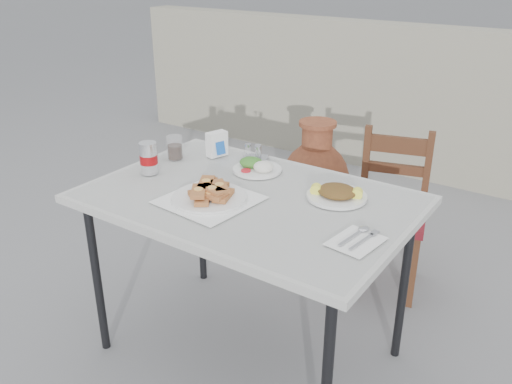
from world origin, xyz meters
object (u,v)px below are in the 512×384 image
Objects in this scene: salad_chopped_plate at (337,193)px; condiment_caddy at (255,154)px; pide_plate at (209,193)px; soda_can at (149,158)px; napkin_holder at (217,144)px; cola_glass at (175,149)px; salad_rice_plate at (257,166)px; chair at (390,210)px; terracotta_urn at (315,185)px; cafe_table at (248,207)px.

condiment_caddy is at bearing 161.52° from salad_chopped_plate.
pide_plate is 2.60× the size of soda_can.
pide_plate is 3.10× the size of napkin_holder.
cola_glass reaches higher than pide_plate.
salad_rice_plate is at bearing 93.55° from pide_plate.
pide_plate is 0.51m from salad_chopped_plate.
salad_rice_plate is at bearing 171.77° from salad_chopped_plate.
chair reaches higher than terracotta_urn.
terracotta_urn is at bearing 99.12° from pide_plate.
napkin_holder is 1.01m from terracotta_urn.
condiment_caddy is (0.19, 0.06, -0.03)m from napkin_holder.
chair is 0.65m from terracotta_urn.
terracotta_urn is (-0.59, 0.25, -0.09)m from chair.
cola_glass is (-0.54, 0.15, 0.10)m from cafe_table.
soda_can is 0.37m from napkin_holder.
pide_plate is at bearing -143.17° from salad_chopped_plate.
condiment_caddy is at bearing 53.64° from soda_can.
salad_rice_plate is 0.29× the size of terracotta_urn.
salad_chopped_plate is 0.55m from condiment_caddy.
salad_rice_plate is at bearing -52.47° from condiment_caddy.
pide_plate is at bearing -10.67° from soda_can.
pide_plate is at bearing -38.24° from napkin_holder.
cafe_table is 1.70× the size of terracotta_urn.
cola_glass is 1.19m from chair.
pide_plate is 0.42m from soda_can.
pide_plate is 0.52m from napkin_holder.
condiment_caddy reaches higher than salad_rice_plate.
cola_glass reaches higher than chair.
cola_glass is at bearing 98.90° from soda_can.
pide_plate reaches higher than terracotta_urn.
cola_glass reaches higher than cafe_table.
soda_can is (-0.38, -0.29, 0.05)m from salad_rice_plate.
cafe_table is 5.93× the size of salad_rice_plate.
salad_chopped_plate is 0.85m from soda_can.
condiment_caddy is at bearing 127.53° from salad_rice_plate.
condiment_caddy is (-0.11, 0.48, -0.00)m from pide_plate.
terracotta_urn is (0.20, 1.22, -0.51)m from soda_can.
soda_can reaches higher than cafe_table.
salad_chopped_plate is at bearing 1.73° from cola_glass.
cafe_table is at bearing -150.52° from salad_chopped_plate.
salad_rice_plate is 2.02× the size of cola_glass.
chair reaches higher than salad_chopped_plate.
terracotta_urn is at bearing 101.46° from napkin_holder.
napkin_holder is (-0.29, 0.42, 0.03)m from pide_plate.
pide_plate is 0.49m from condiment_caddy.
cafe_table is 0.50m from napkin_holder.
napkin_holder reaches higher than pide_plate.
salad_chopped_plate is at bearing -8.23° from salad_rice_plate.
cola_glass is (-0.85, -0.03, 0.03)m from salad_chopped_plate.
napkin_holder reaches higher than condiment_caddy.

